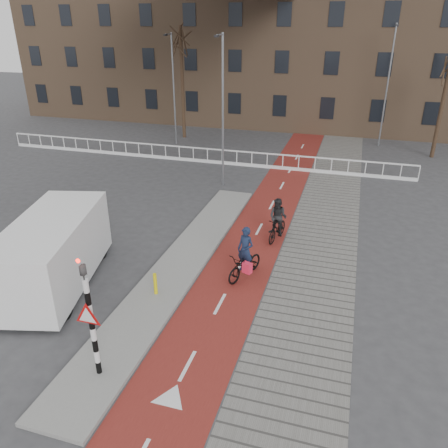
# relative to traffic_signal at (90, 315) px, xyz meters

# --- Properties ---
(ground) EXTENTS (120.00, 120.00, 0.00)m
(ground) POSITION_rel_traffic_signal_xyz_m (0.60, 2.02, -1.99)
(ground) COLOR #38383A
(ground) RESTS_ON ground
(bike_lane) EXTENTS (2.50, 60.00, 0.01)m
(bike_lane) POSITION_rel_traffic_signal_xyz_m (2.10, 12.02, -1.98)
(bike_lane) COLOR maroon
(bike_lane) RESTS_ON ground
(sidewalk) EXTENTS (3.00, 60.00, 0.01)m
(sidewalk) POSITION_rel_traffic_signal_xyz_m (4.90, 12.02, -1.98)
(sidewalk) COLOR slate
(sidewalk) RESTS_ON ground
(curb_island) EXTENTS (1.80, 16.00, 0.12)m
(curb_island) POSITION_rel_traffic_signal_xyz_m (-0.10, 6.02, -1.93)
(curb_island) COLOR gray
(curb_island) RESTS_ON ground
(traffic_signal) EXTENTS (0.80, 0.80, 3.68)m
(traffic_signal) POSITION_rel_traffic_signal_xyz_m (0.00, 0.00, 0.00)
(traffic_signal) COLOR black
(traffic_signal) RESTS_ON curb_island
(bollard) EXTENTS (0.12, 0.12, 0.77)m
(bollard) POSITION_rel_traffic_signal_xyz_m (-0.12, 3.82, -1.48)
(bollard) COLOR yellow
(bollard) RESTS_ON curb_island
(cyclist_near) EXTENTS (1.32, 2.02, 1.98)m
(cyclist_near) POSITION_rel_traffic_signal_xyz_m (2.48, 5.91, -1.32)
(cyclist_near) COLOR black
(cyclist_near) RESTS_ON bike_lane
(cyclist_far) EXTENTS (0.91, 1.79, 1.87)m
(cyclist_far) POSITION_rel_traffic_signal_xyz_m (3.05, 9.24, -1.21)
(cyclist_far) COLOR black
(cyclist_far) RESTS_ON bike_lane
(van) EXTENTS (3.63, 6.10, 2.45)m
(van) POSITION_rel_traffic_signal_xyz_m (-3.81, 3.57, -0.70)
(van) COLOR white
(van) RESTS_ON ground
(railing) EXTENTS (28.00, 0.10, 0.99)m
(railing) POSITION_rel_traffic_signal_xyz_m (-4.40, 19.02, -1.68)
(railing) COLOR silver
(railing) RESTS_ON ground
(townhouse_row) EXTENTS (46.00, 10.00, 15.90)m
(townhouse_row) POSITION_rel_traffic_signal_xyz_m (-2.40, 34.02, 5.82)
(townhouse_row) COLOR #7F6047
(townhouse_row) RESTS_ON ground
(tree_mid) EXTENTS (0.27, 0.27, 8.28)m
(tree_mid) POSITION_rel_traffic_signal_xyz_m (-7.46, 25.15, 2.15)
(tree_mid) COLOR black
(tree_mid) RESTS_ON ground
(tree_right) EXTENTS (0.27, 0.27, 6.56)m
(tree_right) POSITION_rel_traffic_signal_xyz_m (11.03, 24.75, 1.29)
(tree_right) COLOR black
(tree_right) RESTS_ON ground
(streetlight_near) EXTENTS (0.12, 0.12, 8.04)m
(streetlight_near) POSITION_rel_traffic_signal_xyz_m (-1.18, 15.20, 2.03)
(streetlight_near) COLOR slate
(streetlight_near) RESTS_ON ground
(streetlight_left) EXTENTS (0.12, 0.12, 7.84)m
(streetlight_left) POSITION_rel_traffic_signal_xyz_m (-7.32, 23.10, 1.93)
(streetlight_left) COLOR slate
(streetlight_left) RESTS_ON ground
(streetlight_right) EXTENTS (0.12, 0.12, 8.44)m
(streetlight_right) POSITION_rel_traffic_signal_xyz_m (7.55, 26.94, 2.23)
(streetlight_right) COLOR slate
(streetlight_right) RESTS_ON ground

